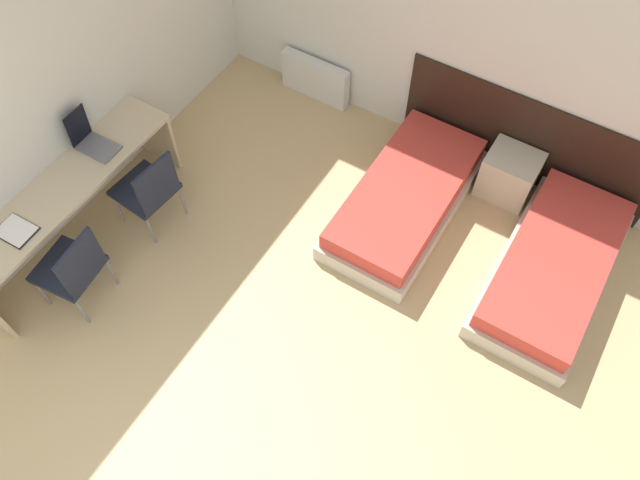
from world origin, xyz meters
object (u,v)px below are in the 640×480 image
Objects in this scene: bed_near_window at (405,199)px; bed_near_door at (553,268)px; laptop at (91,140)px; chair_near_laptop at (149,188)px; chair_near_notebook at (72,267)px; nightstand at (509,175)px.

bed_near_door is at bearing 0.00° from bed_near_window.
chair_near_laptop is at bearing -1.32° from laptop.
bed_near_window is at bearing 180.00° from bed_near_door.
chair_near_notebook is at bearing -145.88° from bed_near_door.
nightstand is 3.83m from laptop.
laptop is (-2.47, -1.32, 0.63)m from bed_near_window.
bed_near_window is 2.35m from chair_near_laptop.
nightstand is 3.34m from chair_near_laptop.
nightstand reaches higher than bed_near_door.
bed_near_door is at bearing 17.36° from laptop.
chair_near_laptop is at bearing -145.32° from bed_near_window.
chair_near_laptop is (-2.63, -2.04, 0.25)m from nightstand.
laptop is at bearing -161.33° from bed_near_door.
bed_near_window and bed_near_door have the same top height.
nightstand reaches higher than bed_near_window.
chair_near_laptop is at bearing -142.22° from nightstand.
chair_near_notebook is 1.14m from laptop.
bed_near_door is 2.06× the size of chair_near_notebook.
bed_near_window is 2.06× the size of chair_near_notebook.
bed_near_door is 4.07m from chair_near_notebook.
chair_near_notebook is (-0.00, -0.95, 0.00)m from chair_near_laptop.
bed_near_door is at bearing 27.80° from chair_near_notebook.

